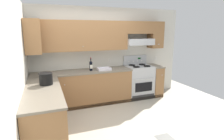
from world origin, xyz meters
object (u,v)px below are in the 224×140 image
(wine_bottle, at_px, (91,65))
(bowl, at_px, (104,69))
(bucket, at_px, (46,79))
(stove, at_px, (139,81))

(wine_bottle, height_order, bowl, wine_bottle)
(bowl, distance_m, bucket, 1.70)
(wine_bottle, distance_m, bucket, 1.45)
(stove, xyz_separation_m, bowl, (-1.10, -0.10, 0.45))
(wine_bottle, relative_size, bowl, 1.00)
(bucket, bearing_deg, bowl, 30.43)
(wine_bottle, distance_m, bowl, 0.36)
(stove, xyz_separation_m, bucket, (-2.56, -0.96, 0.55))
(stove, distance_m, bucket, 2.79)
(wine_bottle, bearing_deg, bowl, -10.16)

